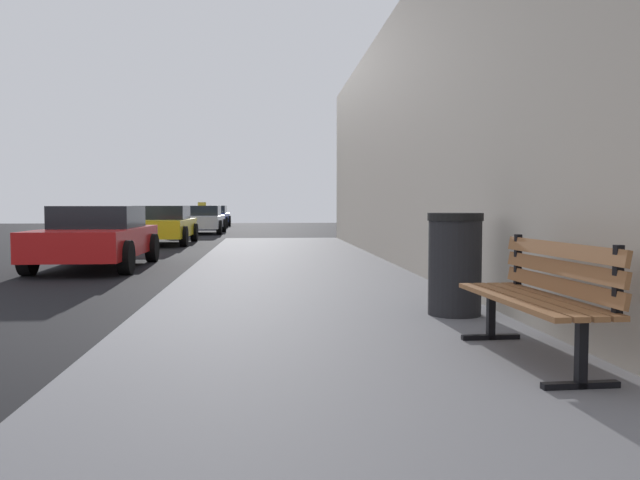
# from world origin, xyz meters

# --- Properties ---
(sidewalk) EXTENTS (4.00, 32.00, 0.15)m
(sidewalk) POSITION_xyz_m (4.00, 0.00, 0.07)
(sidewalk) COLOR slate
(sidewalk) RESTS_ON ground_plane
(building_wall) EXTENTS (0.70, 32.00, 5.05)m
(building_wall) POSITION_xyz_m (6.20, 0.00, 2.52)
(building_wall) COLOR #ADA393
(building_wall) RESTS_ON ground_plane
(bench) EXTENTS (0.56, 1.67, 0.89)m
(bench) POSITION_xyz_m (5.39, -1.30, 0.66)
(bench) COLOR brown
(bench) RESTS_ON sidewalk
(trash_bin) EXTENTS (0.57, 0.57, 1.06)m
(trash_bin) POSITION_xyz_m (5.33, 0.60, 0.68)
(trash_bin) COLOR black
(trash_bin) RESTS_ON sidewalk
(car_red) EXTENTS (1.97, 4.15, 1.27)m
(car_red) POSITION_xyz_m (-0.08, 7.43, 0.65)
(car_red) COLOR red
(car_red) RESTS_ON ground_plane
(car_yellow) EXTENTS (2.03, 4.47, 1.27)m
(car_yellow) POSITION_xyz_m (-0.07, 15.37, 0.65)
(car_yellow) COLOR yellow
(car_yellow) RESTS_ON ground_plane
(car_silver) EXTENTS (2.03, 4.47, 1.43)m
(car_silver) POSITION_xyz_m (0.44, 23.23, 0.65)
(car_silver) COLOR #B7B7BF
(car_silver) RESTS_ON ground_plane
(car_blue) EXTENTS (1.95, 4.57, 1.27)m
(car_blue) POSITION_xyz_m (0.19, 32.24, 0.65)
(car_blue) COLOR #233899
(car_blue) RESTS_ON ground_plane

